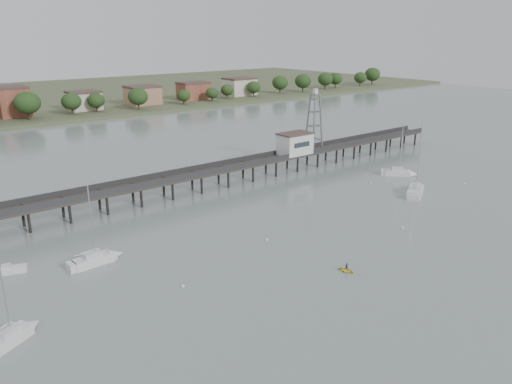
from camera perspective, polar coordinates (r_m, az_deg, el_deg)
ground_plane at (r=71.83m, az=22.87°, el=-10.90°), size 500.00×500.00×0.00m
pier at (r=109.01m, az=-5.27°, el=2.33°), size 150.00×5.00×5.50m
pier_building at (r=123.37m, az=4.46°, el=5.56°), size 8.40×5.40×5.30m
lattice_tower at (r=126.96m, az=6.68°, el=7.88°), size 3.20×3.20×15.50m
sailboat_d at (r=112.24m, az=17.83°, el=0.29°), size 10.18×7.37×16.36m
sailboat_b at (r=78.49m, az=-17.35°, el=-7.24°), size 7.89×2.73×12.87m
sailboat_a at (r=63.84m, az=-25.72°, el=-14.42°), size 7.07×5.10×11.60m
sailboat_e at (r=124.11m, az=16.38°, el=2.08°), size 6.84×7.41×12.96m
white_tender at (r=80.08m, az=-26.10°, el=-7.97°), size 4.01×2.70×1.44m
yellow_dinghy at (r=73.71m, az=10.28°, el=-8.93°), size 1.70×0.82×2.29m
dinghy_occupant at (r=73.71m, az=10.28°, el=-8.93°), size 0.64×1.16×0.26m
mooring_buoys at (r=90.63m, az=7.35°, el=-3.49°), size 78.41×21.29×0.39m
far_shore at (r=275.58m, az=-26.59°, el=9.37°), size 500.00×170.00×10.40m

